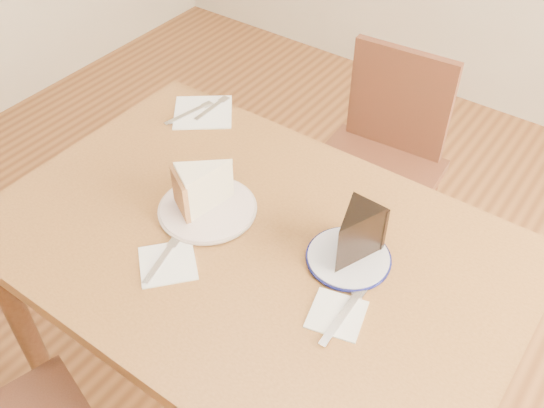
{
  "coord_description": "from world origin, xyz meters",
  "views": [
    {
      "loc": [
        0.59,
        -0.74,
        1.75
      ],
      "look_at": [
        -0.0,
        0.08,
        0.8
      ],
      "focal_mm": 40.0,
      "sensor_mm": 36.0,
      "label": 1
    }
  ],
  "objects_px": {
    "chair_far": "(377,164)",
    "plate_cream": "(208,209)",
    "carrot_cake": "(208,187)",
    "table": "(252,269)",
    "plate_navy": "(348,258)",
    "chocolate_cake": "(352,239)"
  },
  "relations": [
    {
      "from": "plate_cream",
      "to": "carrot_cake",
      "type": "xyz_separation_m",
      "value": [
        -0.01,
        0.02,
        0.06
      ]
    },
    {
      "from": "chair_far",
      "to": "plate_cream",
      "type": "distance_m",
      "value": 0.79
    },
    {
      "from": "plate_cream",
      "to": "plate_navy",
      "type": "xyz_separation_m",
      "value": [
        0.35,
        0.06,
        0.0
      ]
    },
    {
      "from": "chair_far",
      "to": "plate_navy",
      "type": "xyz_separation_m",
      "value": [
        0.25,
        -0.67,
        0.3
      ]
    },
    {
      "from": "table",
      "to": "chocolate_cake",
      "type": "relative_size",
      "value": 10.07
    },
    {
      "from": "table",
      "to": "plate_cream",
      "type": "height_order",
      "value": "plate_cream"
    },
    {
      "from": "plate_cream",
      "to": "chocolate_cake",
      "type": "bearing_deg",
      "value": 10.03
    },
    {
      "from": "carrot_cake",
      "to": "chocolate_cake",
      "type": "relative_size",
      "value": 1.06
    },
    {
      "from": "table",
      "to": "carrot_cake",
      "type": "bearing_deg",
      "value": 168.11
    },
    {
      "from": "plate_cream",
      "to": "table",
      "type": "bearing_deg",
      "value": -6.4
    },
    {
      "from": "plate_navy",
      "to": "carrot_cake",
      "type": "distance_m",
      "value": 0.36
    },
    {
      "from": "chair_far",
      "to": "chocolate_cake",
      "type": "distance_m",
      "value": 0.8
    },
    {
      "from": "chair_far",
      "to": "carrot_cake",
      "type": "xyz_separation_m",
      "value": [
        -0.1,
        -0.71,
        0.35
      ]
    },
    {
      "from": "chair_far",
      "to": "plate_navy",
      "type": "height_order",
      "value": "chair_far"
    },
    {
      "from": "table",
      "to": "plate_cream",
      "type": "relative_size",
      "value": 5.37
    },
    {
      "from": "table",
      "to": "chair_far",
      "type": "relative_size",
      "value": 1.46
    },
    {
      "from": "carrot_cake",
      "to": "chocolate_cake",
      "type": "distance_m",
      "value": 0.36
    },
    {
      "from": "plate_cream",
      "to": "plate_navy",
      "type": "height_order",
      "value": "same"
    },
    {
      "from": "table",
      "to": "chocolate_cake",
      "type": "bearing_deg",
      "value": 20.46
    },
    {
      "from": "table",
      "to": "plate_navy",
      "type": "bearing_deg",
      "value": 20.38
    },
    {
      "from": "plate_cream",
      "to": "plate_navy",
      "type": "relative_size",
      "value": 1.25
    },
    {
      "from": "plate_navy",
      "to": "chocolate_cake",
      "type": "xyz_separation_m",
      "value": [
        0.0,
        0.0,
        0.06
      ]
    }
  ]
}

